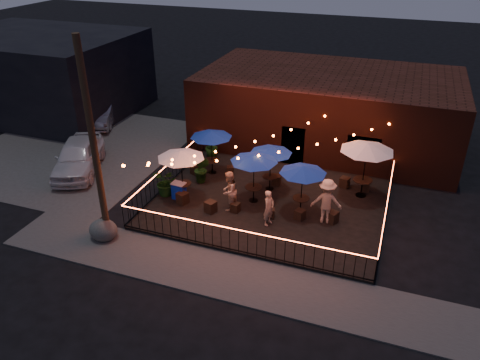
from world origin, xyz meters
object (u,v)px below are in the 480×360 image
(cafe_table_2, at_px, (254,159))
(cooler, at_px, (179,191))
(cafe_table_1, at_px, (211,135))
(cafe_table_3, at_px, (271,151))
(utility_pole, at_px, (94,146))
(boulder, at_px, (103,230))
(cafe_table_0, at_px, (181,155))
(cafe_table_4, at_px, (303,170))
(cafe_table_5, at_px, (367,148))

(cafe_table_2, xyz_separation_m, cooler, (-3.22, -0.98, -1.69))
(cafe_table_1, relative_size, cafe_table_2, 1.03)
(cooler, bearing_deg, cafe_table_3, 36.76)
(utility_pole, distance_m, cafe_table_3, 7.87)
(cafe_table_1, bearing_deg, boulder, -106.60)
(cafe_table_1, distance_m, cooler, 3.35)
(cafe_table_0, height_order, cooler, cafe_table_0)
(utility_pole, height_order, cafe_table_0, utility_pole)
(cafe_table_3, relative_size, cafe_table_4, 0.97)
(cafe_table_0, relative_size, cafe_table_3, 0.95)
(cafe_table_1, relative_size, cafe_table_4, 0.94)
(cooler, bearing_deg, cafe_table_1, 86.61)
(utility_pole, relative_size, cafe_table_1, 3.21)
(utility_pole, bearing_deg, cooler, 66.84)
(cafe_table_1, bearing_deg, utility_pole, -106.59)
(cafe_table_1, bearing_deg, cafe_table_4, -22.56)
(cafe_table_0, bearing_deg, cafe_table_5, 21.02)
(cafe_table_3, distance_m, cafe_table_4, 2.34)
(cafe_table_1, xyz_separation_m, cafe_table_4, (5.02, -2.09, -0.05))
(boulder, bearing_deg, cafe_table_5, 36.03)
(cafe_table_2, height_order, cafe_table_3, cafe_table_2)
(cafe_table_1, height_order, cafe_table_5, cafe_table_5)
(cafe_table_5, relative_size, boulder, 2.98)
(utility_pole, relative_size, cafe_table_2, 3.30)
(boulder, bearing_deg, cafe_table_3, 48.94)
(cafe_table_1, distance_m, cafe_table_3, 3.25)
(cafe_table_1, distance_m, boulder, 7.04)
(utility_pole, height_order, cafe_table_4, utility_pole)
(cafe_table_3, bearing_deg, cafe_table_4, -38.64)
(cafe_table_0, bearing_deg, cafe_table_1, 83.93)
(boulder, bearing_deg, utility_pole, 72.94)
(cafe_table_2, bearing_deg, cooler, -163.16)
(cafe_table_1, bearing_deg, cafe_table_2, -34.07)
(cafe_table_2, xyz_separation_m, cafe_table_3, (0.38, 1.28, -0.12))
(utility_pole, distance_m, cafe_table_4, 8.32)
(cafe_table_2, relative_size, cafe_table_3, 0.95)
(cafe_table_1, height_order, cooler, cafe_table_1)
(cafe_table_3, distance_m, cooler, 4.53)
(cafe_table_1, distance_m, cafe_table_5, 7.32)
(cafe_table_3, height_order, boulder, cafe_table_3)
(cafe_table_2, relative_size, cafe_table_5, 0.80)
(utility_pole, relative_size, boulder, 7.84)
(cafe_table_0, height_order, cafe_table_5, cafe_table_5)
(cafe_table_3, bearing_deg, boulder, -131.06)
(utility_pole, relative_size, cafe_table_0, 3.30)
(utility_pole, relative_size, cafe_table_4, 3.03)
(utility_pole, distance_m, cooler, 5.10)
(utility_pole, distance_m, cafe_table_1, 6.85)
(cooler, bearing_deg, cafe_table_2, 21.54)
(utility_pole, bearing_deg, cafe_table_5, 35.45)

